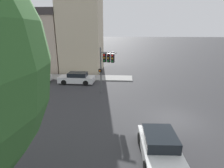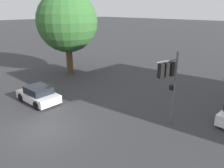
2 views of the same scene
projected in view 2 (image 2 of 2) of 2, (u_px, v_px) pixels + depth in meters
name	position (u px, v px, depth m)	size (l,w,h in m)	color
ground_plane	(45.00, 130.00, 14.13)	(300.00, 300.00, 0.00)	#333335
street_tree	(67.00, 22.00, 24.67)	(6.86, 6.86, 9.49)	#4C3823
traffic_signal	(168.00, 75.00, 13.58)	(0.68, 1.97, 4.98)	#515456
crossing_car_0	(38.00, 95.00, 18.20)	(4.01, 2.17, 1.41)	silver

